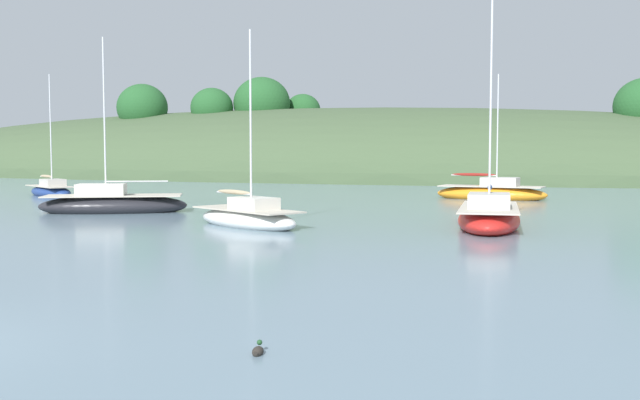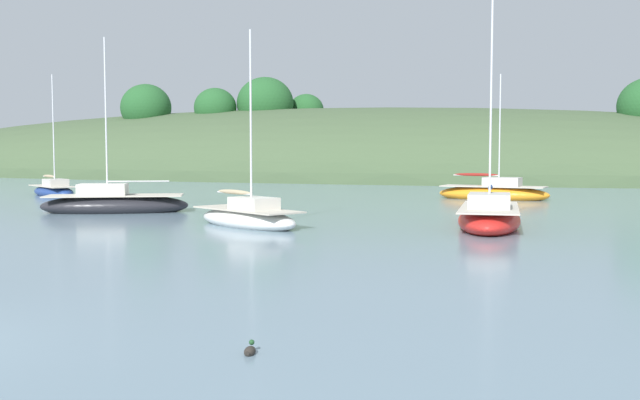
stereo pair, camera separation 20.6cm
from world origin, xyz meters
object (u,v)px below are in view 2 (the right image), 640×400
sailboat_teal_outer (494,193)px  sailboat_grey_yawl (489,217)px  sailboat_yellow_far (114,204)px  duck_lone_left (250,351)px  sailboat_blue_center (248,217)px  sailboat_white_near (54,190)px

sailboat_teal_outer → sailboat_grey_yawl: 18.96m
sailboat_yellow_far → duck_lone_left: bearing=-48.3°
sailboat_blue_center → sailboat_yellow_far: sailboat_yellow_far is taller
sailboat_blue_center → sailboat_grey_yawl: sailboat_grey_yawl is taller
sailboat_white_near → sailboat_yellow_far: 16.61m
sailboat_grey_yawl → duck_lone_left: sailboat_grey_yawl is taller
sailboat_white_near → duck_lone_left: sailboat_white_near is taller
sailboat_yellow_far → duck_lone_left: 28.58m
sailboat_yellow_far → sailboat_grey_yawl: 19.79m
sailboat_white_near → duck_lone_left: size_ratio=21.27×
sailboat_teal_outer → sailboat_white_near: (-30.50, -7.91, -0.06)m
sailboat_yellow_far → sailboat_grey_yawl: size_ratio=0.98×
duck_lone_left → sailboat_grey_yawl: bearing=87.8°
sailboat_blue_center → sailboat_yellow_far: bearing=159.3°
sailboat_teal_outer → sailboat_white_near: 31.51m
sailboat_blue_center → sailboat_yellow_far: 10.60m
sailboat_white_near → sailboat_teal_outer: bearing=14.5°
duck_lone_left → sailboat_yellow_far: bearing=131.7°
sailboat_yellow_far → sailboat_teal_outer: bearing=46.2°
sailboat_white_near → duck_lone_left: (32.15, -31.50, -0.33)m
sailboat_white_near → sailboat_grey_yawl: sailboat_grey_yawl is taller
sailboat_blue_center → sailboat_white_near: sailboat_white_near is taller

